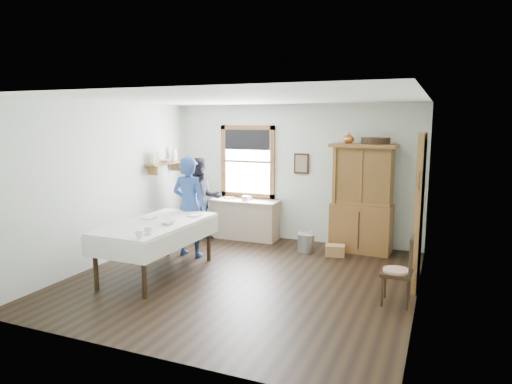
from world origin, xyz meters
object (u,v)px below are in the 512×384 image
(wicker_basket, at_px, (335,250))
(woman_blue, at_px, (189,210))
(pail, at_px, (306,243))
(spindle_chair, at_px, (397,270))
(dining_table, at_px, (157,248))
(figure_dark, at_px, (202,202))
(china_hutch, at_px, (362,198))
(work_counter, at_px, (245,219))

(wicker_basket, bearing_deg, woman_blue, -157.94)
(pail, bearing_deg, spindle_chair, -46.75)
(spindle_chair, distance_m, wicker_basket, 2.21)
(dining_table, height_order, spindle_chair, spindle_chair)
(pail, distance_m, wicker_basket, 0.57)
(dining_table, height_order, figure_dark, figure_dark)
(china_hutch, bearing_deg, wicker_basket, -124.06)
(spindle_chair, xyz_separation_m, woman_blue, (-3.61, 0.84, 0.36))
(spindle_chair, relative_size, figure_dark, 0.61)
(figure_dark, bearing_deg, dining_table, -117.44)
(work_counter, distance_m, pail, 1.50)
(figure_dark, bearing_deg, wicker_basket, -39.88)
(wicker_basket, distance_m, woman_blue, 2.68)
(spindle_chair, height_order, figure_dark, figure_dark)
(wicker_basket, bearing_deg, china_hutch, 52.46)
(spindle_chair, height_order, woman_blue, woman_blue)
(wicker_basket, bearing_deg, work_counter, 165.35)
(work_counter, distance_m, woman_blue, 1.60)
(pail, xyz_separation_m, figure_dark, (-2.19, 0.02, 0.60))
(china_hutch, xyz_separation_m, dining_table, (-2.72, -2.49, -0.57))
(china_hutch, relative_size, woman_blue, 1.20)
(china_hutch, height_order, dining_table, china_hutch)
(figure_dark, bearing_deg, pail, -38.36)
(work_counter, relative_size, woman_blue, 0.84)
(spindle_chair, relative_size, wicker_basket, 2.77)
(dining_table, relative_size, pail, 6.44)
(wicker_basket, distance_m, figure_dark, 2.83)
(pail, relative_size, woman_blue, 0.20)
(work_counter, bearing_deg, pail, -17.53)
(wicker_basket, bearing_deg, figure_dark, 178.00)
(work_counter, distance_m, spindle_chair, 3.95)
(china_hutch, relative_size, wicker_basket, 5.89)
(work_counter, bearing_deg, woman_blue, -105.87)
(china_hutch, relative_size, dining_table, 0.95)
(dining_table, bearing_deg, work_counter, 81.47)
(dining_table, bearing_deg, spindle_chair, 3.29)
(spindle_chair, distance_m, woman_blue, 3.72)
(dining_table, distance_m, pail, 2.77)
(china_hutch, xyz_separation_m, pail, (-0.93, -0.40, -0.83))
(spindle_chair, distance_m, figure_dark, 4.41)
(china_hutch, distance_m, wicker_basket, 1.07)
(dining_table, relative_size, figure_dark, 1.36)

